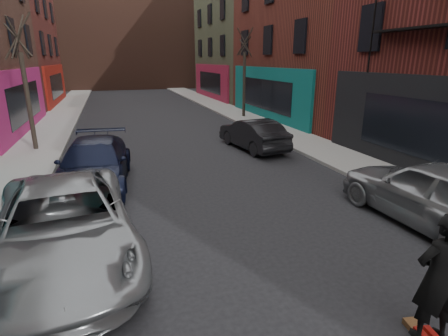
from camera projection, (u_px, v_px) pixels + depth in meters
sidewalk_left at (64, 113)px, 26.76m from camera, size 2.50×84.00×0.13m
sidewalk_right at (219, 107)px, 30.44m from camera, size 2.50×84.00×0.13m
building_far at (124, 38)px, 50.15m from camera, size 40.00×10.00×14.00m
tree_left_far at (24, 75)px, 14.89m from camera, size 2.00×2.00×6.50m
tree_right_far at (244, 67)px, 23.94m from camera, size 2.00×2.00×6.80m
parked_left_far at (64, 224)px, 7.08m from camera, size 3.22×6.01×1.60m
parked_left_end at (94, 164)px, 11.29m from camera, size 2.63×5.41×1.52m
parked_right_far at (435, 193)px, 8.58m from camera, size 2.17×5.05×1.70m
parked_right_end at (253, 134)px, 16.14m from camera, size 2.05×4.42×1.40m
skateboarder at (438, 278)px, 4.86m from camera, size 0.80×0.60×1.98m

